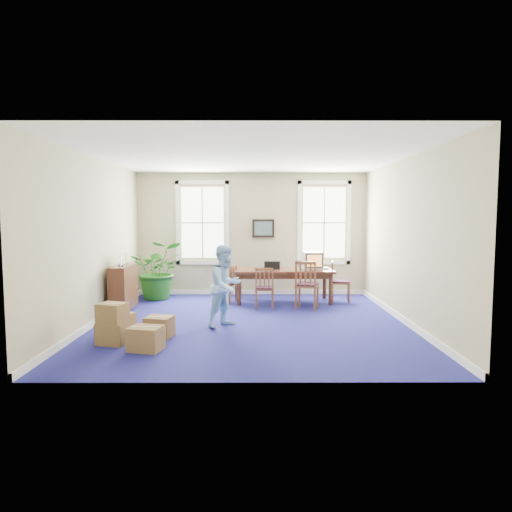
{
  "coord_description": "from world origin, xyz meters",
  "views": [
    {
      "loc": [
        0.07,
        -8.78,
        2.07
      ],
      "look_at": [
        0.1,
        0.6,
        1.25
      ],
      "focal_mm": 32.0,
      "sensor_mm": 36.0,
      "label": 1
    }
  ],
  "objects_px": {
    "crt_tv": "(312,260)",
    "cardboard_boxes": "(125,321)",
    "chair_near_left": "(264,288)",
    "man": "(226,286)",
    "conference_table": "(283,286)",
    "credenza": "(124,291)",
    "potted_plant": "(159,270)"
  },
  "relations": [
    {
      "from": "potted_plant",
      "to": "credenza",
      "type": "bearing_deg",
      "value": -104.67
    },
    {
      "from": "crt_tv",
      "to": "chair_near_left",
      "type": "relative_size",
      "value": 0.53
    },
    {
      "from": "man",
      "to": "potted_plant",
      "type": "relative_size",
      "value": 1.06
    },
    {
      "from": "potted_plant",
      "to": "cardboard_boxes",
      "type": "relative_size",
      "value": 1.18
    },
    {
      "from": "crt_tv",
      "to": "cardboard_boxes",
      "type": "bearing_deg",
      "value": -141.57
    },
    {
      "from": "conference_table",
      "to": "cardboard_boxes",
      "type": "bearing_deg",
      "value": -129.41
    },
    {
      "from": "conference_table",
      "to": "chair_near_left",
      "type": "distance_m",
      "value": 0.93
    },
    {
      "from": "chair_near_left",
      "to": "credenza",
      "type": "relative_size",
      "value": 0.77
    },
    {
      "from": "conference_table",
      "to": "credenza",
      "type": "height_order",
      "value": "credenza"
    },
    {
      "from": "credenza",
      "to": "potted_plant",
      "type": "xyz_separation_m",
      "value": [
        0.42,
        1.6,
        0.25
      ]
    },
    {
      "from": "crt_tv",
      "to": "cardboard_boxes",
      "type": "height_order",
      "value": "crt_tv"
    },
    {
      "from": "chair_near_left",
      "to": "credenza",
      "type": "bearing_deg",
      "value": 8.84
    },
    {
      "from": "crt_tv",
      "to": "cardboard_boxes",
      "type": "relative_size",
      "value": 0.41
    },
    {
      "from": "chair_near_left",
      "to": "man",
      "type": "xyz_separation_m",
      "value": [
        -0.76,
        -1.66,
        0.3
      ]
    },
    {
      "from": "chair_near_left",
      "to": "cardboard_boxes",
      "type": "relative_size",
      "value": 0.76
    },
    {
      "from": "crt_tv",
      "to": "chair_near_left",
      "type": "xyz_separation_m",
      "value": [
        -1.17,
        -0.85,
        -0.54
      ]
    },
    {
      "from": "man",
      "to": "cardboard_boxes",
      "type": "height_order",
      "value": "man"
    },
    {
      "from": "conference_table",
      "to": "man",
      "type": "relative_size",
      "value": 1.52
    },
    {
      "from": "man",
      "to": "cardboard_boxes",
      "type": "bearing_deg",
      "value": 165.33
    },
    {
      "from": "cardboard_boxes",
      "to": "conference_table",
      "type": "bearing_deg",
      "value": 51.56
    },
    {
      "from": "crt_tv",
      "to": "chair_near_left",
      "type": "distance_m",
      "value": 1.54
    },
    {
      "from": "conference_table",
      "to": "credenza",
      "type": "bearing_deg",
      "value": -162.15
    },
    {
      "from": "conference_table",
      "to": "man",
      "type": "xyz_separation_m",
      "value": [
        -1.24,
        -2.46,
        0.37
      ]
    },
    {
      "from": "chair_near_left",
      "to": "man",
      "type": "height_order",
      "value": "man"
    },
    {
      "from": "credenza",
      "to": "cardboard_boxes",
      "type": "xyz_separation_m",
      "value": [
        0.7,
        -2.36,
        -0.12
      ]
    },
    {
      "from": "conference_table",
      "to": "credenza",
      "type": "xyz_separation_m",
      "value": [
        -3.52,
        -1.2,
        0.08
      ]
    },
    {
      "from": "potted_plant",
      "to": "man",
      "type": "bearing_deg",
      "value": -56.95
    },
    {
      "from": "man",
      "to": "crt_tv",
      "type": "bearing_deg",
      "value": 2.99
    },
    {
      "from": "credenza",
      "to": "potted_plant",
      "type": "relative_size",
      "value": 0.83
    },
    {
      "from": "crt_tv",
      "to": "credenza",
      "type": "relative_size",
      "value": 0.41
    },
    {
      "from": "crt_tv",
      "to": "potted_plant",
      "type": "relative_size",
      "value": 0.34
    },
    {
      "from": "man",
      "to": "cardboard_boxes",
      "type": "xyz_separation_m",
      "value": [
        -1.58,
        -1.1,
        -0.42
      ]
    }
  ]
}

